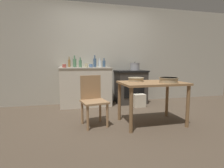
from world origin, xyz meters
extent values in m
plane|color=brown|center=(0.00, 0.00, 0.00)|extent=(14.00, 14.00, 0.00)
cube|color=#B2AD9E|center=(0.00, 1.58, 1.27)|extent=(8.00, 0.07, 2.55)
cube|color=beige|center=(-0.47, 1.26, 0.46)|extent=(1.21, 0.57, 0.91)
cube|color=#B6AD9C|center=(-0.47, 1.26, 0.93)|extent=(1.24, 0.60, 0.03)
cube|color=#38332D|center=(0.70, 1.28, 0.41)|extent=(0.75, 0.55, 0.82)
cube|color=black|center=(0.70, 1.28, 0.84)|extent=(0.79, 0.59, 0.04)
cube|color=black|center=(0.70, 0.99, 0.36)|extent=(0.52, 0.01, 0.34)
cube|color=#997047|center=(0.51, -0.31, 0.71)|extent=(1.07, 0.71, 0.03)
cylinder|color=olive|center=(0.02, -0.62, 0.35)|extent=(0.06, 0.06, 0.69)
cylinder|color=olive|center=(1.00, -0.62, 0.35)|extent=(0.06, 0.06, 0.69)
cylinder|color=olive|center=(0.02, 0.00, 0.35)|extent=(0.06, 0.06, 0.69)
cylinder|color=olive|center=(1.00, 0.00, 0.35)|extent=(0.06, 0.06, 0.69)
cube|color=#A87F56|center=(-0.47, -0.18, 0.41)|extent=(0.47, 0.47, 0.03)
cube|color=#A87F56|center=(-0.50, 0.00, 0.63)|extent=(0.36, 0.10, 0.41)
cylinder|color=#A87F56|center=(-0.60, -0.38, 0.20)|extent=(0.04, 0.04, 0.39)
cylinder|color=#A87F56|center=(-0.28, -0.32, 0.20)|extent=(0.04, 0.04, 0.39)
cylinder|color=#A87F56|center=(-0.66, -0.05, 0.20)|extent=(0.04, 0.04, 0.39)
cylinder|color=#A87F56|center=(-0.34, 0.01, 0.20)|extent=(0.04, 0.04, 0.39)
cube|color=beige|center=(0.76, 0.82, 0.15)|extent=(0.28, 0.19, 0.31)
cylinder|color=#A8A8AD|center=(0.82, 1.29, 0.94)|extent=(0.24, 0.24, 0.18)
cylinder|color=#A8A8AD|center=(0.82, 1.29, 1.04)|extent=(0.25, 0.25, 0.02)
sphere|color=black|center=(0.82, 1.29, 1.06)|extent=(0.02, 0.02, 0.02)
cylinder|color=tan|center=(0.29, -0.12, 0.76)|extent=(0.26, 0.26, 0.07)
cylinder|color=tan|center=(0.29, -0.12, 0.79)|extent=(0.28, 0.28, 0.01)
cylinder|color=tan|center=(0.72, -0.48, 0.77)|extent=(0.29, 0.29, 0.09)
cylinder|color=tan|center=(0.72, -0.48, 0.81)|extent=(0.31, 0.31, 0.01)
cylinder|color=#517F5B|center=(-0.59, 1.30, 1.03)|extent=(0.07, 0.07, 0.17)
cylinder|color=#517F5B|center=(-0.59, 1.30, 1.15)|extent=(0.03, 0.03, 0.07)
cylinder|color=olive|center=(-0.85, 1.45, 1.04)|extent=(0.06, 0.06, 0.18)
cylinder|color=olive|center=(-0.85, 1.45, 1.16)|extent=(0.02, 0.02, 0.07)
cylinder|color=silver|center=(-0.10, 1.33, 1.02)|extent=(0.08, 0.08, 0.16)
cylinder|color=silver|center=(-0.10, 1.33, 1.14)|extent=(0.03, 0.03, 0.06)
cylinder|color=#3D5675|center=(0.02, 1.42, 1.03)|extent=(0.08, 0.08, 0.16)
cylinder|color=#3D5675|center=(0.02, 1.42, 1.14)|extent=(0.03, 0.03, 0.06)
cylinder|color=#517F5B|center=(-0.72, 1.37, 1.05)|extent=(0.08, 0.08, 0.20)
cylinder|color=#517F5B|center=(-0.72, 1.37, 1.19)|extent=(0.03, 0.03, 0.08)
cylinder|color=#3D5675|center=(-0.23, 1.35, 1.05)|extent=(0.08, 0.08, 0.21)
cylinder|color=#3D5675|center=(-0.23, 1.35, 1.20)|extent=(0.03, 0.03, 0.08)
cylinder|color=beige|center=(-0.47, 1.07, 0.99)|extent=(0.07, 0.07, 0.09)
cylinder|color=#4C6B99|center=(-0.34, 1.24, 0.98)|extent=(0.09, 0.09, 0.08)
cylinder|color=#B74C42|center=(-0.96, 1.09, 0.98)|extent=(0.08, 0.08, 0.08)
camera|label=1|loc=(-0.86, -3.01, 1.05)|focal=28.00mm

